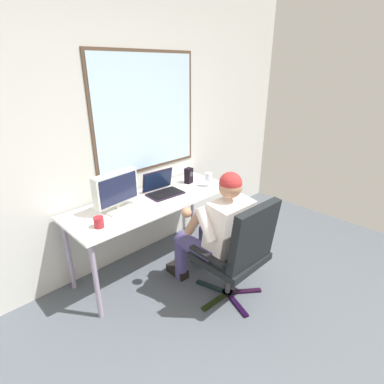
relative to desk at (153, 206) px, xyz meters
name	(u,v)px	position (x,y,z in m)	size (l,w,h in m)	color
wall_rear	(110,126)	(-0.17, 0.37, 0.75)	(5.22, 0.08, 2.85)	beige
desk	(153,206)	(0.00, 0.00, 0.00)	(1.70, 0.63, 0.75)	gray
office_chair	(240,249)	(0.18, -0.93, -0.14)	(0.63, 0.62, 0.98)	black
person_seated	(217,229)	(0.19, -0.66, -0.07)	(0.54, 0.77, 1.18)	#433C6B
crt_monitor	(116,190)	(-0.36, 0.04, 0.26)	(0.43, 0.23, 0.35)	beige
laptop	(162,187)	(0.17, 0.07, 0.13)	(0.36, 0.29, 0.22)	black
wine_glass	(209,178)	(0.64, -0.14, 0.17)	(0.08, 0.08, 0.15)	silver
desk_speaker	(189,176)	(0.56, 0.08, 0.16)	(0.09, 0.08, 0.17)	black
coffee_mug	(99,222)	(-0.64, -0.13, 0.11)	(0.08, 0.08, 0.09)	maroon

